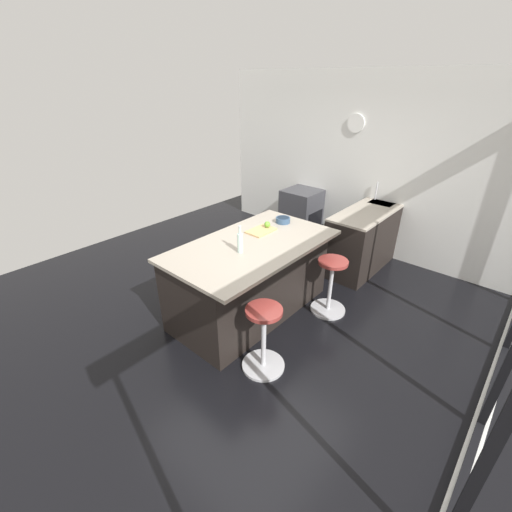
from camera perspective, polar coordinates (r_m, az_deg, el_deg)
ground_plane at (r=4.49m, az=-0.71°, el=-8.65°), size 6.84×6.84×0.00m
interior_partition_left at (r=5.98m, az=16.82°, el=14.32°), size 0.15×5.21×2.80m
sink_cabinet at (r=5.75m, az=18.82°, el=3.69°), size 2.03×0.60×1.20m
oven_range at (r=6.34m, az=7.52°, el=6.93°), size 0.60×0.61×0.89m
kitchen_island at (r=4.21m, az=-1.00°, el=-3.56°), size 2.03×1.16×0.95m
stool_by_window at (r=4.36m, az=12.24°, el=-5.16°), size 0.44×0.44×0.72m
stool_middle at (r=3.49m, az=1.28°, el=-13.90°), size 0.44×0.44×0.72m
cutting_board at (r=4.28m, az=0.84°, el=4.25°), size 0.36×0.24×0.02m
apple_green at (r=4.34m, az=1.88°, el=5.27°), size 0.08×0.08×0.08m
water_bottle at (r=3.71m, az=-2.66°, el=2.34°), size 0.06×0.06×0.31m
fruit_bowl at (r=4.55m, az=4.51°, el=6.04°), size 0.19×0.19×0.07m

